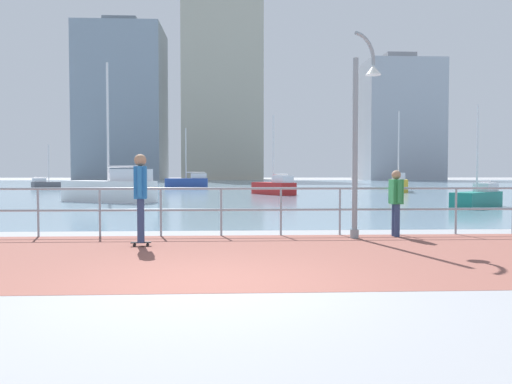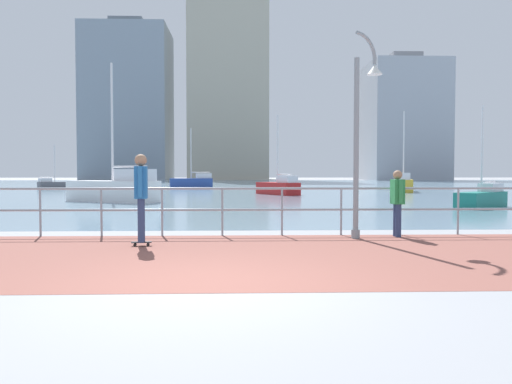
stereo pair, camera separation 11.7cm
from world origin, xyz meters
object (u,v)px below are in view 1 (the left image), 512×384
sailboat_white (478,198)px  lamppost (361,125)px  sailboat_red (398,184)px  sailboat_gray (188,182)px  sailboat_ivory (274,187)px  skateboarder (141,191)px  sailboat_blue (48,184)px  sailboat_teal (111,189)px  bystander (396,198)px

sailboat_white → lamppost: bearing=-128.4°
sailboat_white → sailboat_red: 17.40m
sailboat_white → sailboat_red: size_ratio=0.69×
lamppost → sailboat_gray: sailboat_gray is taller
sailboat_ivory → sailboat_red: 10.97m
skateboarder → sailboat_gray: (-2.79, 40.71, -0.54)m
skateboarder → sailboat_white: 16.26m
lamppost → sailboat_ivory: 22.43m
skateboarder → sailboat_white: size_ratio=0.42×
sailboat_gray → sailboat_red: size_ratio=0.96×
skateboarder → sailboat_gray: bearing=93.9°
skateboarder → sailboat_red: bearing=62.2°
sailboat_gray → sailboat_red: bearing=-36.3°
sailboat_blue → sailboat_teal: bearing=-62.9°
sailboat_white → sailboat_red: sailboat_red is taller
skateboarder → sailboat_ivory: 23.91m
bystander → sailboat_blue: 41.72m
sailboat_ivory → sailboat_gray: bearing=113.3°
sailboat_teal → sailboat_gray: sailboat_teal is taller
lamppost → sailboat_red: bearing=69.6°
skateboarder → sailboat_blue: sailboat_blue is taller
bystander → sailboat_ivory: (-0.95, 22.18, -0.38)m
skateboarder → sailboat_teal: sailboat_teal is taller
sailboat_ivory → sailboat_blue: 24.45m
lamppost → skateboarder: 5.06m
skateboarder → sailboat_ivory: sailboat_ivory is taller
bystander → sailboat_gray: 40.32m
sailboat_gray → sailboat_white: bearing=-63.4°
skateboarder → bystander: bearing=12.8°
sailboat_white → sailboat_blue: (-27.82, 26.60, -0.02)m
bystander → sailboat_gray: size_ratio=0.25×
sailboat_gray → sailboat_white: size_ratio=1.39×
sailboat_teal → sailboat_white: 17.21m
bystander → sailboat_teal: size_ratio=0.22×
sailboat_white → sailboat_teal: bearing=164.4°
lamppost → sailboat_blue: 41.48m
lamppost → sailboat_blue: (-20.27, 36.13, -2.15)m
bystander → sailboat_red: size_ratio=0.24×
sailboat_red → bystander: bearing=-108.9°
lamppost → sailboat_teal: (-9.02, 14.17, -1.88)m
sailboat_red → skateboarder: bearing=-117.8°
skateboarder → sailboat_red: 31.50m
lamppost → sailboat_teal: sailboat_teal is taller
skateboarder → sailboat_red: size_ratio=0.29×
sailboat_teal → sailboat_gray: 25.47m
sailboat_teal → sailboat_white: sailboat_teal is taller
bystander → sailboat_gray: (-8.38, 39.43, -0.31)m
lamppost → sailboat_blue: bearing=119.3°
skateboarder → sailboat_blue: 40.36m
lamppost → sailboat_ivory: size_ratio=0.86×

